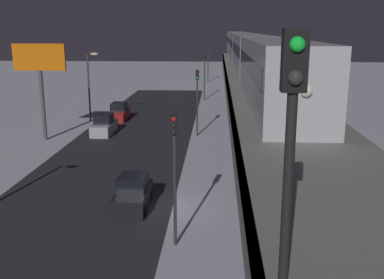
# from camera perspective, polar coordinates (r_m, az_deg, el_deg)

# --- Properties ---
(ground_plane) EXTENTS (240.00, 240.00, 0.00)m
(ground_plane) POSITION_cam_1_polar(r_m,az_deg,el_deg) (26.82, -3.43, -8.62)
(ground_plane) COLOR silver
(avenue_asphalt) EXTENTS (11.00, 103.19, 0.01)m
(avenue_asphalt) POSITION_cam_1_polar(r_m,az_deg,el_deg) (27.85, -13.94, -8.15)
(avenue_asphalt) COLOR #28282D
(avenue_asphalt) RESTS_ON ground_plane
(elevated_railway) EXTENTS (5.00, 103.19, 6.23)m
(elevated_railway) POSITION_cam_1_polar(r_m,az_deg,el_deg) (25.27, 10.03, 2.54)
(elevated_railway) COLOR gray
(elevated_railway) RESTS_ON ground_plane
(subway_train) EXTENTS (2.94, 74.07, 3.40)m
(subway_train) POSITION_cam_1_polar(r_m,az_deg,el_deg) (53.02, 6.74, 11.33)
(subway_train) COLOR #B7BABF
(subway_train) RESTS_ON elevated_railway
(rail_signal) EXTENTS (0.36, 0.41, 4.00)m
(rail_signal) POSITION_cam_1_polar(r_m,az_deg,el_deg) (6.79, 12.44, 2.74)
(rail_signal) COLOR black
(rail_signal) RESTS_ON elevated_railway
(sedan_black) EXTENTS (1.91, 4.06, 1.97)m
(sedan_black) POSITION_cam_1_polar(r_m,az_deg,el_deg) (26.82, -7.43, -6.92)
(sedan_black) COLOR black
(sedan_black) RESTS_ON ground_plane
(sedan_silver_2) EXTENTS (1.80, 4.45, 1.97)m
(sedan_silver_2) POSITION_cam_1_polar(r_m,az_deg,el_deg) (45.90, -11.01, 1.71)
(sedan_silver_2) COLOR #B2B2B7
(sedan_silver_2) RESTS_ON ground_plane
(sedan_red) EXTENTS (1.80, 4.34, 1.97)m
(sedan_red) POSITION_cam_1_polar(r_m,az_deg,el_deg) (52.66, -9.14, 3.33)
(sedan_red) COLOR #A51E1E
(sedan_red) RESTS_ON ground_plane
(traffic_light_near) EXTENTS (0.32, 0.44, 6.40)m
(traffic_light_near) POSITION_cam_1_polar(r_m,az_deg,el_deg) (21.03, -2.21, -2.85)
(traffic_light_near) COLOR #2D2D2D
(traffic_light_near) RESTS_ON ground_plane
(traffic_light_mid) EXTENTS (0.32, 0.44, 6.40)m
(traffic_light_mid) POSITION_cam_1_polar(r_m,az_deg,el_deg) (43.55, 0.67, 5.86)
(traffic_light_mid) COLOR #2D2D2D
(traffic_light_mid) RESTS_ON ground_plane
(traffic_light_far) EXTENTS (0.32, 0.44, 6.40)m
(traffic_light_far) POSITION_cam_1_polar(r_m,az_deg,el_deg) (66.41, 1.58, 8.61)
(traffic_light_far) COLOR #2D2D2D
(traffic_light_far) RESTS_ON ground_plane
(traffic_light_distant) EXTENTS (0.32, 0.44, 6.40)m
(traffic_light_distant) POSITION_cam_1_polar(r_m,az_deg,el_deg) (89.36, 2.04, 9.94)
(traffic_light_distant) COLOR #2D2D2D
(traffic_light_distant) RESTS_ON ground_plane
(commercial_billboard) EXTENTS (4.80, 0.36, 8.90)m
(commercial_billboard) POSITION_cam_1_polar(r_m,az_deg,el_deg) (43.86, -18.60, 8.67)
(commercial_billboard) COLOR #4C4C51
(commercial_billboard) RESTS_ON ground_plane
(street_lamp_far) EXTENTS (1.35, 0.44, 7.65)m
(street_lamp_far) POSITION_cam_1_polar(r_m,az_deg,el_deg) (51.87, -12.67, 7.50)
(street_lamp_far) COLOR #38383D
(street_lamp_far) RESTS_ON ground_plane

